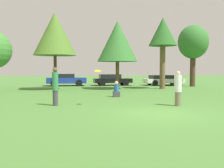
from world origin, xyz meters
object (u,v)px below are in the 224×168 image
frisbee (98,71)px  tree_4 (193,43)px  bystander_sitting (116,90)px  tree_1 (55,34)px  tree_3 (163,34)px  person_thrower (55,86)px  person_catcher (178,88)px  tree_2 (117,41)px  parked_car_black (112,79)px  parked_car_white (163,80)px  parked_car_blue (66,79)px

frisbee → tree_4: (11.34, 12.45, 2.81)m
bystander_sitting → tree_1: size_ratio=0.15×
frisbee → tree_3: bearing=54.4°
person_thrower → person_catcher: bearing=0.0°
tree_2 → parked_car_black: bearing=86.0°
tree_2 → parked_car_white: bearing=37.4°
parked_car_blue → parked_car_black: 5.02m
person_catcher → parked_car_white: person_catcher is taller
frisbee → tree_3: (7.04, 9.82, 3.30)m
tree_3 → parked_car_black: size_ratio=1.54×
parked_car_black → parked_car_white: size_ratio=0.94×
tree_3 → tree_4: 5.06m
parked_car_black → person_catcher: bearing=-90.0°
person_catcher → frisbee: (-3.89, 0.67, 0.85)m
frisbee → person_thrower: bearing=167.9°
parked_car_blue → parked_car_white: parked_car_blue is taller
frisbee → bystander_sitting: bearing=66.6°
person_thrower → bystander_sitting: (3.71, 3.40, -0.55)m
person_catcher → tree_1: tree_1 is taller
tree_3 → parked_car_blue: 11.30m
tree_1 → tree_3: size_ratio=1.04×
person_catcher → parked_car_blue: 17.13m
person_catcher → parked_car_blue: bearing=-60.3°
person_catcher → tree_2: bearing=-74.5°
frisbee → tree_2: 10.96m
parked_car_white → bystander_sitting: bearing=-125.9°
bystander_sitting → parked_car_blue: parked_car_blue is taller
tree_1 → parked_car_white: size_ratio=1.50×
person_catcher → tree_3: (3.15, 10.49, 4.16)m
person_catcher → parked_car_blue: (-5.61, 16.18, -0.17)m
person_catcher → tree_2: (-0.95, 10.91, 3.42)m
parked_car_blue → person_catcher: bearing=-73.0°
parked_car_white → person_catcher: bearing=-110.5°
tree_2 → parked_car_black: size_ratio=1.45×
tree_2 → frisbee: bearing=-106.0°
person_thrower → frisbee: size_ratio=6.14×
tree_1 → parked_car_white: (11.61, 4.39, -4.24)m
tree_2 → tree_4: 8.68m
tree_1 → parked_car_blue: tree_1 is taller
tree_2 → tree_4: bearing=14.8°
person_thrower → tree_3: (9.10, 9.38, 4.04)m
frisbee → parked_car_blue: bearing=96.3°
frisbee → tree_1: size_ratio=0.05×
tree_3 → parked_car_white: 7.04m
tree_4 → parked_car_blue: size_ratio=1.50×
tree_2 → parked_car_white: tree_2 is taller
frisbee → tree_1: 11.28m
bystander_sitting → parked_car_black: size_ratio=0.24×
person_thrower → tree_4: size_ratio=0.30×
tree_1 → tree_3: bearing=-4.2°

